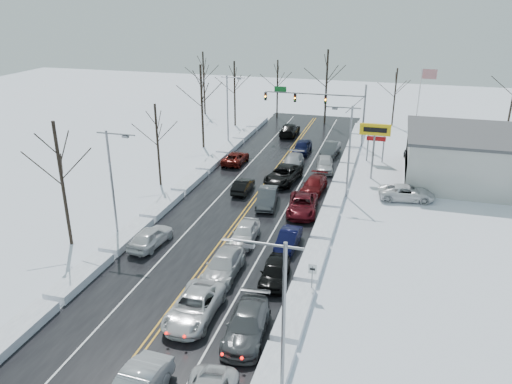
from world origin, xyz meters
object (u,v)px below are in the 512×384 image
(tires_plus_sign, at_px, (375,133))
(oncoming_car_0, at_px, (243,192))
(dealership_building, at_px, (508,160))
(traffic_signal_mast, at_px, (325,102))
(flagpole, at_px, (420,101))

(tires_plus_sign, height_order, oncoming_car_0, tires_plus_sign)
(dealership_building, bearing_deg, traffic_signal_mast, 154.05)
(tires_plus_sign, height_order, flagpole, flagpole)
(flagpole, bearing_deg, traffic_signal_mast, -170.27)
(traffic_signal_mast, height_order, flagpole, flagpole)
(traffic_signal_mast, bearing_deg, dealership_building, -25.95)
(tires_plus_sign, relative_size, flagpole, 0.60)
(dealership_building, bearing_deg, flagpole, 126.27)
(flagpole, bearing_deg, tires_plus_sign, -108.44)
(traffic_signal_mast, bearing_deg, tires_plus_sign, -59.54)
(oncoming_car_0, bearing_deg, flagpole, -128.66)
(traffic_signal_mast, relative_size, dealership_building, 0.65)
(dealership_building, relative_size, oncoming_car_0, 5.02)
(flagpole, bearing_deg, oncoming_car_0, -127.87)
(traffic_signal_mast, distance_m, flagpole, 11.90)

